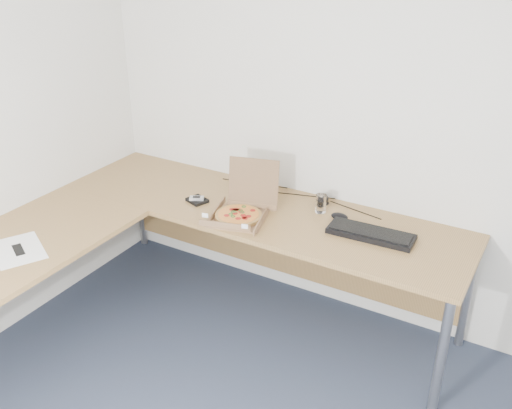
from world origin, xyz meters
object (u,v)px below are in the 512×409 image
Objects in this scene: desk at (171,230)px; drinking_glass at (321,203)px; pizza_box at (240,212)px; keyboard at (371,234)px; wallet at (197,200)px.

drinking_glass is (0.66, 0.57, 0.08)m from desk.
pizza_box is 0.75× the size of keyboard.
keyboard reaches higher than wallet.
pizza_box reaches higher than drinking_glass.
wallet is at bearing 98.13° from desk.
drinking_glass is at bearing 38.40° from wallet.
desk is 0.40m from pizza_box.
wallet is (-0.33, 0.05, -0.03)m from pizza_box.
keyboard is at bearing -2.48° from pizza_box.
drinking_glass reaches higher than desk.
drinking_glass is 0.75m from wallet.
desk is at bearing -159.05° from keyboard.
wallet is at bearing 156.30° from pizza_box.
keyboard is at bearing -20.21° from drinking_glass.
keyboard is (0.36, -0.13, -0.04)m from drinking_glass.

